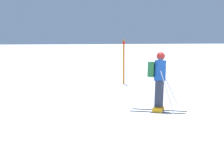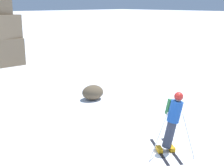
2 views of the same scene
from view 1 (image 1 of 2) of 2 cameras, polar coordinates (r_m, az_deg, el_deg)
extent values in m
plane|color=white|center=(10.19, 9.60, -5.18)|extent=(300.00, 300.00, 0.00)
cube|color=black|center=(10.90, 6.94, -4.31)|extent=(1.00, 1.40, 0.01)
cube|color=black|center=(11.25, 7.22, -3.97)|extent=(1.00, 1.40, 0.01)
cube|color=orange|center=(10.89, 6.94, -3.97)|extent=(0.27, 0.31, 0.12)
cube|color=orange|center=(11.24, 7.22, -3.64)|extent=(0.27, 0.31, 0.12)
cylinder|color=#2D3342|center=(11.09, 7.19, -1.50)|extent=(0.48, 0.44, 0.80)
cylinder|color=#194799|center=(11.14, 7.34, 2.01)|extent=(0.56, 0.53, 0.65)
sphere|color=tan|center=(11.19, 7.43, 4.08)|extent=(0.33, 0.32, 0.25)
sphere|color=#AD231E|center=(11.20, 7.43, 4.22)|extent=(0.38, 0.37, 0.29)
cube|color=#236633|center=(11.18, 6.03, 2.19)|extent=(0.40, 0.35, 0.48)
cylinder|color=#B7B7BC|center=(10.64, 8.47, -1.40)|extent=(0.83, 0.08, 1.20)
cylinder|color=#B7B7BC|center=(11.47, 9.00, -1.02)|extent=(0.15, 0.55, 1.12)
cylinder|color=orange|center=(17.66, 1.80, 3.39)|extent=(0.08, 0.08, 2.10)
cylinder|color=red|center=(17.63, 1.81, 6.31)|extent=(0.13, 0.13, 0.10)
camera|label=2|loc=(10.31, 54.36, 15.07)|focal=50.00mm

